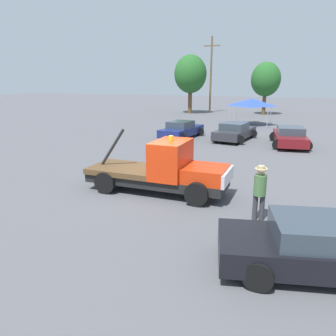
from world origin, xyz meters
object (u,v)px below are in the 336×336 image
object	(u,v)px
canopy_tent_blue	(252,102)
tree_left	(190,74)
parked_car_charcoal	(235,132)
tree_center	(266,79)
utility_pole	(211,73)
parked_car_maroon	(290,137)
tow_truck	(165,171)
parked_car_navy	(181,130)
foreground_car	(329,248)
person_near_truck	(260,189)

from	to	relation	value
canopy_tent_blue	tree_left	bearing A→B (deg)	135.75
parked_car_charcoal	tree_center	distance (m)	20.65
canopy_tent_blue	utility_pole	bearing A→B (deg)	122.93
parked_car_maroon	tow_truck	bearing A→B (deg)	152.44
parked_car_navy	tree_center	xyz separation A→B (m)	(4.12, 20.85, 3.81)
foreground_car	parked_car_navy	xyz separation A→B (m)	(-9.34, 16.34, -0.00)
utility_pole	person_near_truck	bearing A→B (deg)	-73.03
person_near_truck	tree_center	xyz separation A→B (m)	(-3.34, 34.66, 3.38)
canopy_tent_blue	tree_center	bearing A→B (deg)	89.17
parked_car_charcoal	parked_car_maroon	world-z (taller)	same
foreground_car	parked_car_charcoal	bearing A→B (deg)	93.51
canopy_tent_blue	utility_pole	world-z (taller)	utility_pole
tow_truck	tree_center	world-z (taller)	tree_center
parked_car_navy	foreground_car	bearing A→B (deg)	-143.33
parked_car_maroon	tree_center	xyz separation A→B (m)	(-3.88, 21.11, 3.81)
parked_car_charcoal	utility_pole	size ratio (longest dim) A/B	0.49
tow_truck	tree_left	xyz separation A→B (m)	(-9.03, 31.39, 4.21)
utility_pole	tow_truck	bearing A→B (deg)	-78.59
person_near_truck	parked_car_charcoal	distance (m)	14.76
person_near_truck	canopy_tent_blue	distance (m)	23.92
tow_truck	tree_left	bearing A→B (deg)	105.88
tow_truck	parked_car_maroon	xyz separation A→B (m)	(4.37, 12.19, -0.27)
person_near_truck	parked_car_navy	size ratio (longest dim) A/B	0.38
person_near_truck	tree_left	size ratio (longest dim) A/B	0.24
tow_truck	canopy_tent_blue	xyz separation A→B (m)	(0.33, 22.27, 1.34)
tow_truck	parked_car_navy	world-z (taller)	tow_truck
person_near_truck	parked_car_navy	bearing A→B (deg)	24.42
person_near_truck	utility_pole	xyz separation A→B (m)	(-10.51, 34.46, 4.16)
foreground_car	person_near_truck	xyz separation A→B (m)	(-1.87, 2.53, 0.43)
utility_pole	tree_left	bearing A→B (deg)	-143.99
parked_car_navy	tree_center	distance (m)	21.59
tow_truck	parked_car_charcoal	distance (m)	13.01
tree_left	parked_car_maroon	bearing A→B (deg)	-55.10
parked_car_charcoal	utility_pole	world-z (taller)	utility_pole
foreground_car	tree_center	size ratio (longest dim) A/B	0.83
foreground_car	parked_car_navy	world-z (taller)	same
tree_left	canopy_tent_blue	bearing A→B (deg)	-44.25
tow_truck	tree_center	bearing A→B (deg)	88.98
foreground_car	canopy_tent_blue	bearing A→B (deg)	87.75
parked_car_charcoal	person_near_truck	bearing A→B (deg)	-157.83
person_near_truck	tree_center	size ratio (longest dim) A/B	0.28
tow_truck	tree_center	size ratio (longest dim) A/B	0.87
tree_center	person_near_truck	bearing A→B (deg)	-84.49
canopy_tent_blue	utility_pole	xyz separation A→B (m)	(-7.01, 10.83, 2.97)
foreground_car	parked_car_charcoal	world-z (taller)	same
tow_truck	tree_left	size ratio (longest dim) A/B	0.76
tow_truck	person_near_truck	xyz separation A→B (m)	(3.84, -1.36, 0.16)
parked_car_navy	utility_pole	world-z (taller)	utility_pole
utility_pole	parked_car_charcoal	bearing A→B (deg)	-70.53
parked_car_maroon	tree_left	size ratio (longest dim) A/B	0.65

